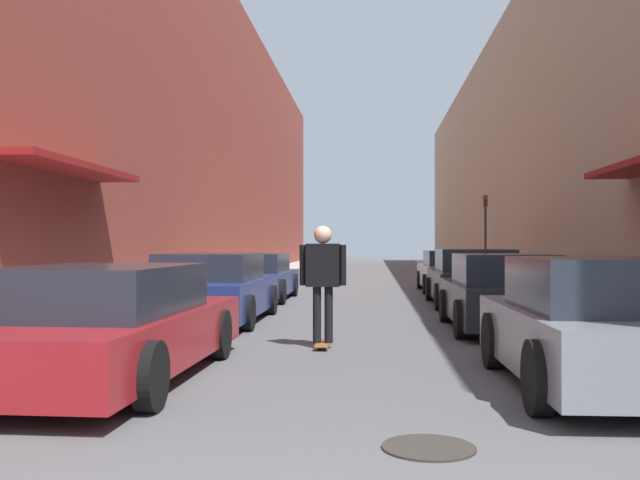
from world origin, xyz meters
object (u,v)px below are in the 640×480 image
at_px(manhole_cover, 429,447).
at_px(traffic_light, 485,227).
at_px(parked_car_right_0, 599,327).
at_px(parked_car_right_2, 473,279).
at_px(parked_car_left_2, 256,278).
at_px(parked_car_left_1, 213,289).
at_px(parked_car_right_3, 451,272).
at_px(skateboarder, 323,272).
at_px(parked_car_right_1, 502,294).
at_px(parked_car_left_0, 107,325).

bearing_deg(manhole_cover, traffic_light, 80.17).
xyz_separation_m(parked_car_right_0, parked_car_right_2, (0.12, 10.09, 0.00)).
bearing_deg(parked_car_left_2, parked_car_left_1, -89.63).
distance_m(parked_car_right_3, skateboarder, 12.80).
bearing_deg(traffic_light, parked_car_left_1, -115.52).
relative_size(parked_car_right_2, parked_car_right_3, 1.05).
bearing_deg(parked_car_right_1, parked_car_right_3, 88.73).
bearing_deg(parked_car_right_1, parked_car_left_0, -136.44).
bearing_deg(parked_car_right_3, parked_car_left_1, -121.52).
height_order(parked_car_right_2, parked_car_right_3, parked_car_right_2).
relative_size(parked_car_right_3, traffic_light, 1.26).
height_order(parked_car_left_0, manhole_cover, parked_car_left_0).
height_order(parked_car_left_0, parked_car_left_2, parked_car_left_0).
bearing_deg(parked_car_left_0, parked_car_right_1, 43.56).
height_order(parked_car_left_2, parked_car_right_2, parked_car_right_2).
xyz_separation_m(parked_car_right_0, skateboarder, (-3.07, 2.79, 0.44)).
height_order(parked_car_left_1, parked_car_left_2, parked_car_left_1).
xyz_separation_m(parked_car_right_0, traffic_light, (2.33, 22.33, 1.56)).
xyz_separation_m(parked_car_left_0, skateboarder, (2.23, 2.65, 0.48)).
bearing_deg(traffic_light, parked_car_left_2, -125.47).
bearing_deg(parked_car_left_1, parked_car_right_2, 35.91).
relative_size(parked_car_left_2, traffic_light, 1.35).
bearing_deg(parked_car_left_0, parked_car_right_3, 70.09).
bearing_deg(parked_car_left_2, traffic_light, 54.53).
bearing_deg(parked_car_left_1, parked_car_right_0, -48.13).
distance_m(parked_car_right_2, skateboarder, 7.98).
xyz_separation_m(skateboarder, traffic_light, (5.40, 19.54, 1.12)).
relative_size(parked_car_left_0, parked_car_left_2, 1.06).
height_order(parked_car_right_3, skateboarder, skateboarder).
bearing_deg(parked_car_right_0, parked_car_right_2, 89.33).
relative_size(parked_car_right_3, manhole_cover, 6.10).
distance_m(parked_car_left_0, parked_car_right_3, 15.98).
relative_size(parked_car_right_1, traffic_light, 1.17).
bearing_deg(parked_car_right_1, parked_car_left_1, 169.84).
bearing_deg(parked_car_right_0, parked_car_right_3, 89.46).
xyz_separation_m(parked_car_right_0, parked_car_right_1, (-0.08, 5.11, -0.02)).
height_order(parked_car_right_1, traffic_light, traffic_light).
xyz_separation_m(parked_car_left_0, parked_car_right_3, (5.44, 15.02, 0.01)).
bearing_deg(skateboarder, parked_car_left_1, 125.84).
xyz_separation_m(parked_car_left_0, parked_car_right_1, (5.22, 4.96, 0.02)).
bearing_deg(traffic_light, parked_car_right_3, -106.95).
bearing_deg(skateboarder, traffic_light, 74.56).
relative_size(parked_car_left_2, parked_car_right_1, 1.15).
distance_m(parked_car_right_0, parked_car_right_3, 15.17).
xyz_separation_m(parked_car_left_1, traffic_light, (7.76, 16.26, 1.58)).
height_order(parked_car_right_2, manhole_cover, parked_car_right_2).
relative_size(parked_car_right_3, skateboarder, 2.39).
xyz_separation_m(parked_car_right_2, traffic_light, (2.21, 12.24, 1.56)).
bearing_deg(manhole_cover, parked_car_right_3, 83.21).
xyz_separation_m(parked_car_right_1, parked_car_right_2, (0.20, 4.98, 0.02)).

